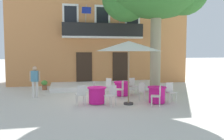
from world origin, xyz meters
name	(u,v)px	position (x,y,z in m)	size (l,w,h in m)	color
ground_plane	(103,99)	(0.00, 0.00, 0.00)	(120.00, 120.00, 0.00)	beige
building_facade	(98,34)	(0.82, 6.99, 3.75)	(13.00, 5.09, 7.50)	#CC844C
entrance_step_platform	(106,85)	(0.82, 3.61, 0.12)	(7.10, 2.78, 0.25)	silver
cafe_table_near_tree	(97,95)	(-0.44, -1.12, 0.39)	(0.86, 0.86, 0.76)	#DB1984
cafe_chair_near_tree_0	(81,94)	(-1.18, -1.30, 0.53)	(0.45, 0.45, 0.91)	silver
cafe_chair_near_tree_1	(111,94)	(0.13, -1.61, 0.53)	(0.57, 0.57, 0.91)	silver
cafe_chair_near_tree_2	(97,90)	(-0.36, -0.37, 0.53)	(0.48, 0.48, 0.91)	silver
cafe_table_middle	(157,95)	(2.28, -1.55, 0.39)	(0.86, 0.86, 0.76)	#DB1984
cafe_chair_middle_0	(143,90)	(1.85, -0.94, 0.53)	(0.55, 0.55, 0.91)	silver
cafe_chair_middle_1	(158,95)	(2.02, -2.26, 0.53)	(0.54, 0.54, 0.91)	silver
cafe_chair_middle_2	(170,91)	(3.02, -1.40, 0.53)	(0.44, 0.44, 0.91)	silver
cafe_table_front	(122,89)	(1.12, 0.50, 0.39)	(0.86, 0.86, 0.76)	#DB1984
cafe_chair_front_0	(121,88)	(0.89, -0.22, 0.53)	(0.53, 0.53, 0.91)	silver
cafe_chair_front_1	(133,85)	(1.82, 0.78, 0.53)	(0.50, 0.50, 0.91)	silver
cafe_chair_front_2	(110,85)	(0.60, 1.04, 0.53)	(0.56, 0.56, 0.91)	silver
cafe_umbrella	(129,46)	(0.93, -1.55, 2.61)	(2.90, 2.90, 2.85)	#997A56
ground_planter_left	(44,84)	(-3.08, 3.37, 0.34)	(0.38, 0.38, 0.60)	#995638
pedestrian_near_entrance	(35,80)	(-3.37, 1.02, 0.91)	(0.53, 0.31, 1.62)	silver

